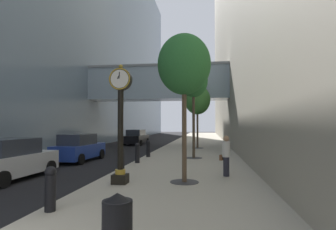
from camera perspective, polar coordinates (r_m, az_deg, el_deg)
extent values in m
plane|color=black|center=(30.67, -0.14, -6.33)|extent=(110.00, 110.00, 0.00)
cube|color=#ADA593|center=(33.37, 6.22, -5.84)|extent=(6.56, 80.00, 0.14)
cube|color=slate|center=(39.73, -18.52, 18.49)|extent=(9.00, 80.00, 32.29)
cube|color=#93A8B7|center=(29.41, -1.92, 6.33)|extent=(15.10, 3.20, 3.30)
cube|color=gray|center=(29.72, -1.91, 9.71)|extent=(15.10, 3.40, 0.24)
cube|color=black|center=(10.72, -9.87, -12.88)|extent=(0.55, 0.55, 0.35)
cylinder|color=gold|center=(10.67, -9.86, -11.48)|extent=(0.39, 0.38, 0.18)
cylinder|color=black|center=(10.53, -9.81, -3.01)|extent=(0.22, 0.22, 2.96)
cylinder|color=black|center=(10.66, -9.75, 7.27)|extent=(0.84, 0.28, 0.84)
torus|color=gold|center=(10.51, -10.01, 7.40)|extent=(0.82, 0.05, 0.82)
cylinder|color=white|center=(10.52, -10.00, 7.39)|extent=(0.69, 0.01, 0.69)
cylinder|color=white|center=(10.80, -9.51, 7.14)|extent=(0.69, 0.01, 0.69)
sphere|color=gold|center=(10.75, -9.74, 9.86)|extent=(0.16, 0.16, 0.16)
cube|color=black|center=(10.54, -10.23, 7.78)|extent=(0.11, 0.01, 0.16)
cube|color=black|center=(10.54, -10.06, 8.09)|extent=(0.05, 0.01, 0.26)
cylinder|color=black|center=(7.90, -23.18, -14.63)|extent=(0.27, 0.27, 0.92)
sphere|color=black|center=(7.79, -23.13, -10.78)|extent=(0.29, 0.29, 0.29)
cylinder|color=black|center=(13.26, -9.60, -9.51)|extent=(0.27, 0.27, 0.92)
sphere|color=black|center=(13.20, -9.58, -7.20)|extent=(0.29, 0.29, 0.29)
cylinder|color=black|center=(16.09, -6.37, -8.18)|extent=(0.27, 0.27, 0.92)
sphere|color=black|center=(16.04, -6.36, -6.27)|extent=(0.29, 0.29, 0.29)
cylinder|color=black|center=(18.96, -4.12, -7.23)|extent=(0.27, 0.27, 0.92)
sphere|color=black|center=(18.91, -4.12, -5.61)|extent=(0.29, 0.29, 0.29)
cylinder|color=#333335|center=(10.85, 3.41, -13.66)|extent=(1.10, 1.10, 0.02)
cylinder|color=brown|center=(10.63, 3.39, -3.72)|extent=(0.18, 0.18, 3.77)
ellipsoid|color=#2D7033|center=(10.87, 3.36, 10.43)|extent=(2.06, 2.06, 2.37)
cylinder|color=#333335|center=(18.33, 5.34, -8.83)|extent=(1.10, 1.10, 0.02)
cylinder|color=#4C3D2D|center=(18.19, 5.32, -1.99)|extent=(0.18, 0.18, 4.38)
ellipsoid|color=#2D7033|center=(18.42, 5.29, 7.06)|extent=(1.89, 1.89, 2.17)
cylinder|color=#333335|center=(25.87, 6.14, -6.80)|extent=(1.10, 1.10, 0.02)
cylinder|color=#4C3D2D|center=(25.78, 6.12, -2.83)|extent=(0.18, 0.18, 3.61)
ellipsoid|color=#428438|center=(25.88, 6.10, 3.17)|extent=(2.40, 2.40, 2.76)
cylinder|color=black|center=(5.12, -10.47, -21.97)|extent=(0.52, 0.52, 0.92)
cone|color=black|center=(4.97, -10.43, -16.44)|extent=(0.53, 0.53, 0.16)
cylinder|color=#23232D|center=(12.22, 11.97, -10.39)|extent=(0.34, 0.34, 0.82)
cylinder|color=silver|center=(12.14, 11.94, -6.93)|extent=(0.44, 0.44, 0.66)
sphere|color=#9E7556|center=(12.11, 11.93, -4.78)|extent=(0.25, 0.25, 0.25)
cube|color=brown|center=(12.25, 10.97, -8.64)|extent=(0.19, 0.23, 0.24)
cube|color=navy|center=(18.63, -17.85, -7.11)|extent=(1.85, 4.34, 0.85)
cube|color=#282D38|center=(18.39, -18.14, -4.83)|extent=(1.58, 2.45, 0.69)
cylinder|color=black|center=(20.34, -18.08, -7.57)|extent=(0.24, 0.65, 0.64)
cylinder|color=black|center=(19.61, -13.63, -7.83)|extent=(0.24, 0.65, 0.64)
cylinder|color=black|center=(17.84, -22.53, -8.33)|extent=(0.24, 0.65, 0.64)
cylinder|color=black|center=(16.99, -17.61, -8.72)|extent=(0.24, 0.65, 0.64)
cube|color=black|center=(32.30, -6.54, -4.95)|extent=(1.98, 4.67, 0.84)
cube|color=#282D38|center=(32.05, -6.65, -3.64)|extent=(1.70, 2.63, 0.69)
cylinder|color=black|center=(34.08, -7.28, -5.33)|extent=(0.24, 0.65, 0.64)
cylinder|color=black|center=(33.59, -4.27, -5.39)|extent=(0.24, 0.65, 0.64)
cylinder|color=black|center=(31.10, -8.99, -5.65)|extent=(0.24, 0.65, 0.64)
cylinder|color=black|center=(30.56, -5.71, -5.73)|extent=(0.24, 0.65, 0.64)
cube|color=#B7BABF|center=(13.70, -29.89, -8.85)|extent=(2.04, 4.38, 0.85)
cube|color=#282D38|center=(13.46, -30.43, -5.74)|extent=(1.74, 2.48, 0.70)
cylinder|color=black|center=(15.45, -29.05, -9.26)|extent=(0.24, 0.65, 0.64)
cylinder|color=black|center=(14.35, -23.16, -9.93)|extent=(0.24, 0.65, 0.64)
cylinder|color=black|center=(12.04, -31.02, -11.39)|extent=(0.24, 0.65, 0.64)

